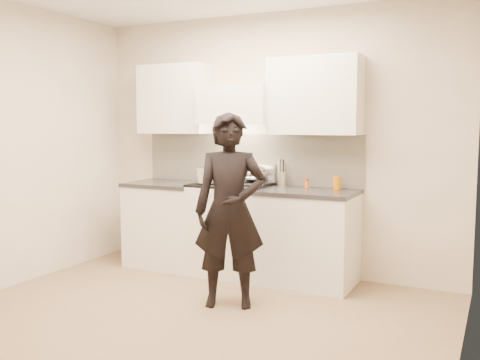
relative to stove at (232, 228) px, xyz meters
name	(u,v)px	position (x,y,z in m)	size (l,w,h in m)	color
ground_plane	(183,323)	(0.30, -1.42, -0.47)	(4.00, 4.00, 0.00)	#846B4D
room_shell	(199,119)	(0.24, -1.05, 1.12)	(4.04, 3.54, 2.70)	beige
stove	(232,228)	(0.00, 0.00, 0.00)	(0.76, 0.65, 0.96)	silver
counter_right	(308,237)	(0.83, 0.00, -0.01)	(0.92, 0.67, 0.92)	silver
counter_left	(169,223)	(-0.78, 0.00, -0.01)	(0.82, 0.67, 0.92)	silver
wok	(254,173)	(0.18, 0.14, 0.57)	(0.34, 0.41, 0.27)	silver
stock_pot	(208,175)	(-0.20, -0.14, 0.56)	(0.32, 0.26, 0.15)	silver
utensil_crock	(282,178)	(0.47, 0.20, 0.53)	(0.10, 0.10, 0.28)	#BDBDBD
spice_jar	(307,183)	(0.76, 0.16, 0.49)	(0.04, 0.04, 0.09)	orange
oil_glass	(337,183)	(1.07, 0.16, 0.51)	(0.08, 0.08, 0.13)	#C16904
person	(230,210)	(0.44, -0.90, 0.35)	(0.60, 0.40, 1.65)	black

